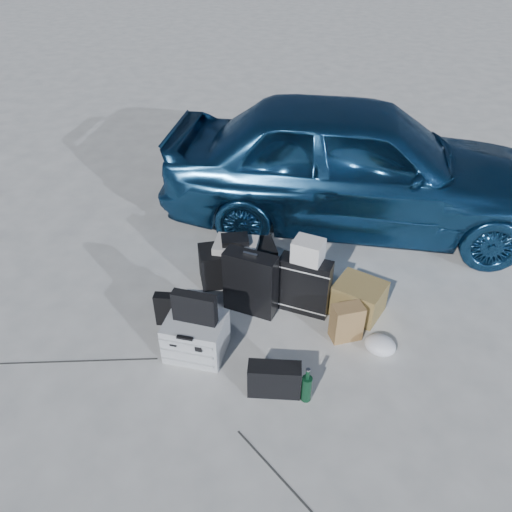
{
  "coord_description": "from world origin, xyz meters",
  "views": [
    {
      "loc": [
        0.99,
        -2.92,
        3.3
      ],
      "look_at": [
        -0.06,
        0.85,
        0.49
      ],
      "focal_mm": 35.0,
      "sensor_mm": 36.0,
      "label": 1
    }
  ],
  "objects_px": {
    "cardboard_box": "(359,298)",
    "duffel_bag": "(238,263)",
    "car": "(357,163)",
    "suitcase_right": "(305,286)",
    "green_bottle": "(307,385)",
    "briefcase": "(179,310)",
    "suitcase_left": "(250,283)",
    "pelican_case": "(196,336)"
  },
  "relations": [
    {
      "from": "briefcase",
      "to": "duffel_bag",
      "type": "distance_m",
      "value": 0.88
    },
    {
      "from": "cardboard_box",
      "to": "briefcase",
      "type": "bearing_deg",
      "value": -158.79
    },
    {
      "from": "green_bottle",
      "to": "suitcase_right",
      "type": "bearing_deg",
      "value": 102.32
    },
    {
      "from": "car",
      "to": "suitcase_left",
      "type": "height_order",
      "value": "car"
    },
    {
      "from": "suitcase_left",
      "to": "green_bottle",
      "type": "bearing_deg",
      "value": -44.01
    },
    {
      "from": "car",
      "to": "cardboard_box",
      "type": "relative_size",
      "value": 10.14
    },
    {
      "from": "suitcase_right",
      "to": "cardboard_box",
      "type": "xyz_separation_m",
      "value": [
        0.52,
        0.11,
        -0.13
      ]
    },
    {
      "from": "suitcase_left",
      "to": "duffel_bag",
      "type": "distance_m",
      "value": 0.53
    },
    {
      "from": "suitcase_left",
      "to": "duffel_bag",
      "type": "xyz_separation_m",
      "value": [
        -0.27,
        0.44,
        -0.13
      ]
    },
    {
      "from": "suitcase_right",
      "to": "green_bottle",
      "type": "xyz_separation_m",
      "value": [
        0.23,
        -1.07,
        -0.13
      ]
    },
    {
      "from": "duffel_bag",
      "to": "cardboard_box",
      "type": "relative_size",
      "value": 1.77
    },
    {
      "from": "pelican_case",
      "to": "cardboard_box",
      "type": "distance_m",
      "value": 1.61
    },
    {
      "from": "briefcase",
      "to": "suitcase_left",
      "type": "height_order",
      "value": "suitcase_left"
    },
    {
      "from": "car",
      "to": "green_bottle",
      "type": "relative_size",
      "value": 13.33
    },
    {
      "from": "pelican_case",
      "to": "suitcase_right",
      "type": "relative_size",
      "value": 0.85
    },
    {
      "from": "pelican_case",
      "to": "suitcase_right",
      "type": "bearing_deg",
      "value": 42.84
    },
    {
      "from": "pelican_case",
      "to": "duffel_bag",
      "type": "xyz_separation_m",
      "value": [
        0.04,
        1.11,
        0.01
      ]
    },
    {
      "from": "car",
      "to": "briefcase",
      "type": "bearing_deg",
      "value": 144.12
    },
    {
      "from": "pelican_case",
      "to": "green_bottle",
      "type": "xyz_separation_m",
      "value": [
        1.04,
        -0.26,
        -0.01
      ]
    },
    {
      "from": "car",
      "to": "duffel_bag",
      "type": "xyz_separation_m",
      "value": [
        -1.01,
        -1.52,
        -0.57
      ]
    },
    {
      "from": "car",
      "to": "duffel_bag",
      "type": "relative_size",
      "value": 5.75
    },
    {
      "from": "pelican_case",
      "to": "car",
      "type": "bearing_deg",
      "value": 65.95
    },
    {
      "from": "suitcase_right",
      "to": "briefcase",
      "type": "bearing_deg",
      "value": -148.51
    },
    {
      "from": "car",
      "to": "cardboard_box",
      "type": "distance_m",
      "value": 1.84
    },
    {
      "from": "briefcase",
      "to": "cardboard_box",
      "type": "height_order",
      "value": "briefcase"
    },
    {
      "from": "briefcase",
      "to": "cardboard_box",
      "type": "xyz_separation_m",
      "value": [
        1.61,
        0.62,
        -0.0
      ]
    },
    {
      "from": "briefcase",
      "to": "suitcase_left",
      "type": "bearing_deg",
      "value": 22.03
    },
    {
      "from": "car",
      "to": "duffel_bag",
      "type": "height_order",
      "value": "car"
    },
    {
      "from": "car",
      "to": "suitcase_right",
      "type": "xyz_separation_m",
      "value": [
        -0.24,
        -1.82,
        -0.47
      ]
    },
    {
      "from": "pelican_case",
      "to": "suitcase_left",
      "type": "distance_m",
      "value": 0.75
    },
    {
      "from": "cardboard_box",
      "to": "duffel_bag",
      "type": "bearing_deg",
      "value": 171.32
    },
    {
      "from": "pelican_case",
      "to": "duffel_bag",
      "type": "distance_m",
      "value": 1.11
    },
    {
      "from": "green_bottle",
      "to": "cardboard_box",
      "type": "bearing_deg",
      "value": 76.45
    },
    {
      "from": "car",
      "to": "cardboard_box",
      "type": "xyz_separation_m",
      "value": [
        0.27,
        -1.72,
        -0.6
      ]
    },
    {
      "from": "pelican_case",
      "to": "suitcase_right",
      "type": "distance_m",
      "value": 1.15
    },
    {
      "from": "suitcase_left",
      "to": "suitcase_right",
      "type": "distance_m",
      "value": 0.52
    },
    {
      "from": "briefcase",
      "to": "suitcase_right",
      "type": "distance_m",
      "value": 1.21
    },
    {
      "from": "pelican_case",
      "to": "cardboard_box",
      "type": "xyz_separation_m",
      "value": [
        1.32,
        0.92,
        -0.02
      ]
    },
    {
      "from": "car",
      "to": "suitcase_left",
      "type": "xyz_separation_m",
      "value": [
        -0.74,
        -1.96,
        -0.44
      ]
    },
    {
      "from": "briefcase",
      "to": "duffel_bag",
      "type": "xyz_separation_m",
      "value": [
        0.32,
        0.82,
        0.03
      ]
    },
    {
      "from": "green_bottle",
      "to": "car",
      "type": "bearing_deg",
      "value": 89.83
    },
    {
      "from": "suitcase_left",
      "to": "green_bottle",
      "type": "relative_size",
      "value": 1.94
    }
  ]
}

